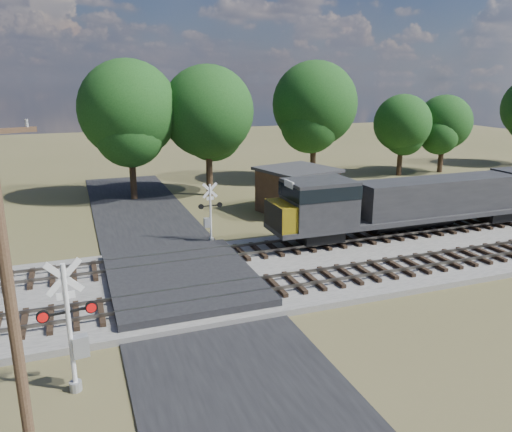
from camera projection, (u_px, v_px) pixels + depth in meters
name	position (u px, v px, depth m)	size (l,w,h in m)	color
ground	(184.00, 289.00, 24.39)	(160.00, 160.00, 0.00)	brown
ballast_bed	(356.00, 258.00, 28.15)	(140.00, 10.00, 0.30)	gray
road	(184.00, 288.00, 24.38)	(7.00, 60.00, 0.08)	black
crossing_panel	(182.00, 279.00, 24.76)	(7.00, 9.00, 0.62)	#262628
track_near	(258.00, 287.00, 23.52)	(140.00, 2.60, 0.33)	black
track_far	(227.00, 254.00, 28.04)	(140.00, 2.60, 0.33)	black
crossing_signal_near	(74.00, 338.00, 15.96)	(1.85, 0.43, 4.59)	silver
crossing_signal_far	(209.00, 218.00, 30.95)	(1.54, 0.33, 3.81)	silver
utility_pole	(7.00, 281.00, 12.71)	(2.17, 0.94, 9.33)	#3E291C
equipment_shed	(297.00, 190.00, 37.95)	(6.18, 6.18, 3.44)	#402C1B
treeline	(193.00, 115.00, 43.60)	(86.38, 11.26, 11.68)	black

